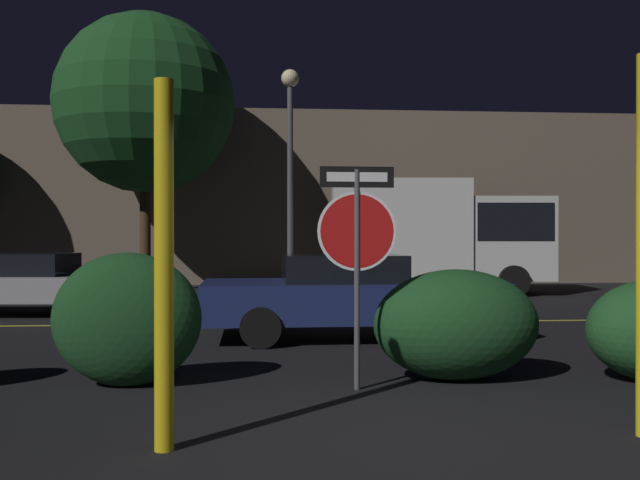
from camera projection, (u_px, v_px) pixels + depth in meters
ground_plane at (411, 446)px, 5.47m from camera, size 260.00×260.00×0.00m
road_center_stripe at (323, 323)px, 13.24m from camera, size 35.59×0.12×0.01m
stop_sign at (357, 233)px, 7.47m from camera, size 0.84×0.06×2.34m
yellow_pole_left at (164, 265)px, 5.35m from camera, size 0.15×0.15×2.79m
hedge_bush_1 at (127, 319)px, 7.64m from camera, size 1.59×0.84×1.44m
hedge_bush_2 at (456, 324)px, 7.99m from camera, size 1.87×1.17×1.24m
passing_car_1 at (17, 283)px, 14.64m from camera, size 4.99×2.23×1.26m
passing_car_2 at (349, 295)px, 11.28m from camera, size 4.76×2.09×1.32m
delivery_truck at (441, 233)px, 20.10m from camera, size 6.17×2.91×3.17m
street_lamp at (290, 140)px, 19.58m from camera, size 0.49×0.49×6.21m
tree_1 at (145, 104)px, 20.93m from camera, size 5.25×5.25×8.15m
building_backdrop at (292, 200)px, 26.21m from camera, size 26.54×4.82×5.89m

